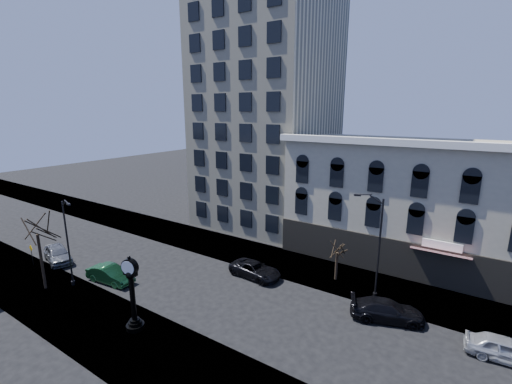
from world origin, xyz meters
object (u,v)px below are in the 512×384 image
Objects in this scene: street_lamp_near at (66,220)px; car_near_b at (110,274)px; warning_sign at (31,251)px; car_near_a at (58,254)px; street_clock at (133,297)px.

street_lamp_near is 1.76× the size of car_near_b.
street_lamp_near is at bearing 140.11° from car_near_b.
warning_sign is (-7.64, 0.14, -4.54)m from street_lamp_near.
street_lamp_near is at bearing -91.23° from car_near_a.
warning_sign is 0.43× the size of car_near_a.
warning_sign is at bearing 169.20° from car_near_a.
street_lamp_near is at bearing 4.11° from warning_sign.
warning_sign reaches higher than car_near_a.
warning_sign reaches higher than car_near_b.
street_lamp_near is 8.89m from warning_sign.
street_clock is at bearing -120.03° from car_near_b.
car_near_b is (9.17, 2.21, -0.81)m from warning_sign.
street_lamp_near is 1.64× the size of car_near_a.
street_clock is 2.59× the size of warning_sign.
street_lamp_near is 3.79× the size of warning_sign.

